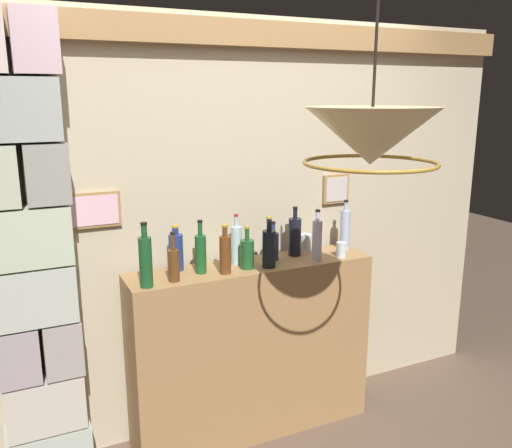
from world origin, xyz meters
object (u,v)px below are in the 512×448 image
at_px(liquor_bottle_port, 201,253).
at_px(pendant_lamp, 371,138).
at_px(liquor_bottle_rye, 317,239).
at_px(liquor_bottle_scotch, 345,229).
at_px(liquor_bottle_gin, 146,261).
at_px(liquor_bottle_vodka, 269,248).
at_px(liquor_bottle_bourbon, 295,236).
at_px(liquor_bottle_tequila, 247,253).
at_px(liquor_bottle_rum, 176,251).
at_px(liquor_bottle_mezcal, 174,264).
at_px(liquor_bottle_vermouth, 225,253).
at_px(glass_tumbler_highball, 341,250).
at_px(glass_tumbler_rocks, 306,243).
at_px(liquor_bottle_brandy, 236,244).
at_px(liquor_bottle_whiskey, 273,245).

relative_size(liquor_bottle_port, pendant_lamp, 0.44).
height_order(liquor_bottle_rye, liquor_bottle_scotch, liquor_bottle_scotch).
bearing_deg(liquor_bottle_gin, liquor_bottle_vodka, 1.91).
bearing_deg(liquor_bottle_scotch, liquor_bottle_bourbon, 176.59).
bearing_deg(liquor_bottle_tequila, liquor_bottle_rum, 158.98).
height_order(liquor_bottle_rum, liquor_bottle_mezcal, liquor_bottle_mezcal).
relative_size(liquor_bottle_scotch, liquor_bottle_rum, 1.24).
relative_size(liquor_bottle_tequila, liquor_bottle_rum, 0.95).
height_order(liquor_bottle_vermouth, glass_tumbler_highball, liquor_bottle_vermouth).
height_order(liquor_bottle_tequila, glass_tumbler_highball, liquor_bottle_tequila).
bearing_deg(glass_tumbler_highball, liquor_bottle_bourbon, 148.22).
bearing_deg(liquor_bottle_port, liquor_bottle_vermouth, -28.85).
height_order(liquor_bottle_rye, pendant_lamp, pendant_lamp).
height_order(liquor_bottle_port, liquor_bottle_tequila, liquor_bottle_port).
distance_m(liquor_bottle_mezcal, glass_tumbler_rocks, 0.91).
bearing_deg(liquor_bottle_tequila, pendant_lamp, -79.74).
distance_m(liquor_bottle_vodka, glass_tumbler_highball, 0.48).
bearing_deg(glass_tumbler_rocks, glass_tumbler_highball, -56.44).
bearing_deg(pendant_lamp, liquor_bottle_scotch, 59.60).
bearing_deg(liquor_bottle_brandy, glass_tumbler_highball, -12.70).
distance_m(liquor_bottle_port, glass_tumbler_highball, 0.86).
bearing_deg(liquor_bottle_gin, liquor_bottle_tequila, 5.47).
xyz_separation_m(liquor_bottle_rum, pendant_lamp, (0.52, -1.00, 0.67)).
bearing_deg(glass_tumbler_highball, liquor_bottle_mezcal, 179.34).
bearing_deg(pendant_lamp, liquor_bottle_whiskey, 87.22).
xyz_separation_m(liquor_bottle_brandy, liquor_bottle_vodka, (0.14, -0.13, -0.00)).
distance_m(liquor_bottle_port, liquor_bottle_scotch, 0.97).
xyz_separation_m(liquor_bottle_gin, liquor_bottle_rum, (0.22, 0.20, -0.03)).
bearing_deg(liquor_bottle_vermouth, liquor_bottle_port, 151.15).
distance_m(liquor_bottle_tequila, liquor_bottle_mezcal, 0.43).
relative_size(liquor_bottle_bourbon, glass_tumbler_highball, 3.34).
xyz_separation_m(liquor_bottle_brandy, liquor_bottle_rye, (0.45, -0.14, 0.01)).
bearing_deg(liquor_bottle_vermouth, glass_tumbler_rocks, 16.71).
distance_m(liquor_bottle_rum, liquor_bottle_whiskey, 0.57).
distance_m(liquor_bottle_scotch, glass_tumbler_rocks, 0.26).
relative_size(liquor_bottle_brandy, liquor_bottle_rye, 0.96).
xyz_separation_m(liquor_bottle_brandy, liquor_bottle_tequila, (0.02, -0.10, -0.03)).
distance_m(liquor_bottle_gin, pendant_lamp, 1.26).
xyz_separation_m(liquor_bottle_rum, liquor_bottle_whiskey, (0.56, -0.06, -0.02)).
xyz_separation_m(liquor_bottle_tequila, liquor_bottle_vodka, (0.12, -0.03, 0.03)).
bearing_deg(liquor_bottle_brandy, liquor_bottle_rye, -16.81).
bearing_deg(pendant_lamp, liquor_bottle_vermouth, 109.77).
height_order(liquor_bottle_gin, liquor_bottle_whiskey, liquor_bottle_gin).
distance_m(liquor_bottle_rye, liquor_bottle_scotch, 0.30).
relative_size(liquor_bottle_mezcal, liquor_bottle_whiskey, 1.15).
relative_size(liquor_bottle_vodka, pendant_lamp, 0.44).
xyz_separation_m(liquor_bottle_scotch, liquor_bottle_mezcal, (-1.13, -0.11, -0.04)).
height_order(liquor_bottle_tequila, glass_tumbler_rocks, liquor_bottle_tequila).
bearing_deg(liquor_bottle_vodka, liquor_bottle_scotch, 11.08).
xyz_separation_m(liquor_bottle_scotch, liquor_bottle_vermouth, (-0.85, -0.11, -0.02)).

